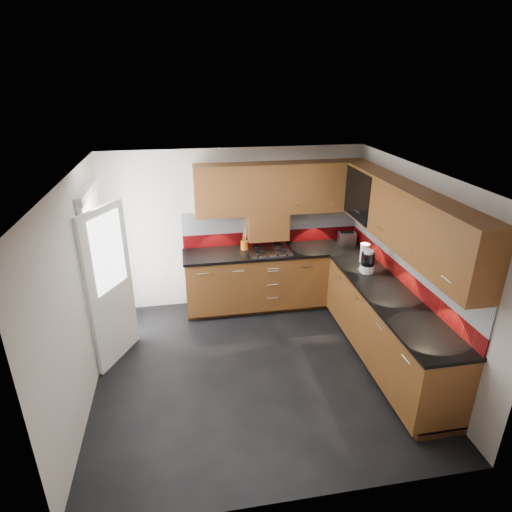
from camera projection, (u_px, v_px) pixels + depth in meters
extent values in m
cube|color=black|center=(257.00, 369.00, 5.28)|extent=(4.00, 3.80, 0.02)
cube|color=white|center=(257.00, 171.00, 4.31)|extent=(4.00, 3.80, 0.10)
cube|color=#BDB7AD|center=(236.00, 228.00, 6.47)|extent=(4.00, 0.08, 2.64)
cube|color=#BDB7AD|center=(300.00, 392.00, 3.13)|extent=(4.00, 0.08, 2.64)
cube|color=#BDB7AD|center=(75.00, 296.00, 4.49)|extent=(0.08, 3.80, 2.64)
cube|color=#BDB7AD|center=(416.00, 269.00, 5.11)|extent=(0.08, 3.80, 2.64)
cube|color=#5A2F14|center=(275.00, 278.00, 6.53)|extent=(2.70, 0.60, 0.95)
cube|color=brown|center=(386.00, 328.00, 5.25)|extent=(0.60, 2.60, 0.95)
cube|color=#3A2010|center=(274.00, 301.00, 6.73)|extent=(2.70, 0.54, 0.10)
cube|color=#3A2010|center=(384.00, 356.00, 5.42)|extent=(0.54, 2.60, 0.10)
cube|color=black|center=(275.00, 251.00, 6.34)|extent=(2.72, 0.62, 0.04)
cube|color=black|center=(391.00, 297.00, 5.05)|extent=(0.62, 2.60, 0.04)
cube|color=maroon|center=(272.00, 237.00, 6.57)|extent=(2.70, 0.02, 0.20)
cube|color=silver|center=(272.00, 220.00, 6.46)|extent=(2.70, 0.02, 0.34)
cube|color=maroon|center=(402.00, 274.00, 5.34)|extent=(0.02, 3.20, 0.20)
cube|color=silver|center=(405.00, 254.00, 5.24)|extent=(0.02, 3.20, 0.34)
cube|color=#5A2F14|center=(281.00, 188.00, 6.13)|extent=(2.50, 0.33, 0.72)
cube|color=brown|center=(406.00, 218.00, 4.85)|extent=(0.33, 2.87, 0.72)
cube|color=silver|center=(274.00, 206.00, 6.03)|extent=(1.80, 0.01, 0.16)
cube|color=silver|center=(391.00, 237.00, 4.88)|extent=(0.01, 2.00, 0.16)
cube|color=#5A2F14|center=(267.00, 226.00, 6.32)|extent=(0.60, 0.33, 0.40)
cube|color=black|center=(357.00, 195.00, 5.76)|extent=(0.01, 0.80, 0.66)
cube|color=#FFD18C|center=(378.00, 194.00, 5.81)|extent=(0.01, 0.76, 0.64)
cube|color=black|center=(369.00, 193.00, 5.78)|extent=(0.29, 0.76, 0.01)
cylinder|color=black|center=(378.00, 190.00, 5.52)|extent=(0.07, 0.07, 0.16)
cylinder|color=black|center=(373.00, 188.00, 5.65)|extent=(0.07, 0.07, 0.16)
cylinder|color=white|center=(368.00, 185.00, 5.79)|extent=(0.07, 0.07, 0.16)
cylinder|color=black|center=(364.00, 182.00, 5.93)|extent=(0.07, 0.07, 0.16)
cube|color=white|center=(99.00, 274.00, 5.39)|extent=(0.06, 0.95, 2.04)
cube|color=white|center=(111.00, 287.00, 5.11)|extent=(0.42, 0.73, 1.98)
cube|color=white|center=(108.00, 252.00, 4.94)|extent=(0.28, 0.50, 0.90)
cube|color=silver|center=(269.00, 250.00, 6.31)|extent=(0.61, 0.52, 0.02)
torus|color=black|center=(260.00, 252.00, 6.16)|extent=(0.14, 0.14, 0.02)
torus|color=black|center=(282.00, 251.00, 6.21)|extent=(0.14, 0.14, 0.02)
torus|color=black|center=(257.00, 246.00, 6.39)|extent=(0.14, 0.14, 0.02)
torus|color=black|center=(278.00, 245.00, 6.44)|extent=(0.14, 0.14, 0.02)
cube|color=black|center=(273.00, 256.00, 6.08)|extent=(0.46, 0.04, 0.02)
cylinder|color=orange|center=(244.00, 245.00, 6.34)|extent=(0.11, 0.11, 0.13)
cylinder|color=olive|center=(245.00, 234.00, 6.29)|extent=(0.05, 0.03, 0.27)
cylinder|color=olive|center=(245.00, 235.00, 6.29)|extent=(0.04, 0.04, 0.25)
cylinder|color=olive|center=(244.00, 234.00, 6.28)|extent=(0.06, 0.02, 0.28)
cylinder|color=olive|center=(245.00, 236.00, 6.29)|extent=(0.02, 0.05, 0.23)
cylinder|color=olive|center=(244.00, 235.00, 6.28)|extent=(0.05, 0.03, 0.26)
cube|color=silver|center=(347.00, 238.00, 6.54)|extent=(0.28, 0.19, 0.18)
cube|color=black|center=(347.00, 232.00, 6.50)|extent=(0.20, 0.04, 0.01)
cube|color=black|center=(346.00, 232.00, 6.54)|extent=(0.20, 0.04, 0.01)
cylinder|color=white|center=(367.00, 268.00, 5.62)|extent=(0.19, 0.19, 0.10)
cylinder|color=black|center=(368.00, 259.00, 5.57)|extent=(0.18, 0.18, 0.16)
cylinder|color=white|center=(369.00, 252.00, 5.53)|extent=(0.12, 0.12, 0.04)
cylinder|color=white|center=(365.00, 253.00, 5.90)|extent=(0.16, 0.16, 0.26)
cube|color=orange|center=(364.00, 270.00, 5.69)|extent=(0.15, 0.14, 0.01)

